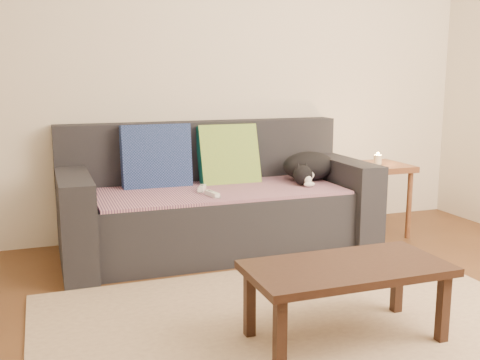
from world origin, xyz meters
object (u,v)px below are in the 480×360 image
(sofa, at_px, (215,205))
(wii_remote_a, at_px, (212,194))
(coffee_table, at_px, (346,274))
(cat, at_px, (309,167))
(wii_remote_b, at_px, (202,188))
(side_table, at_px, (377,177))

(sofa, height_order, wii_remote_a, sofa)
(wii_remote_a, bearing_deg, coffee_table, -178.84)
(sofa, distance_m, cat, 0.76)
(wii_remote_b, height_order, coffee_table, wii_remote_b)
(wii_remote_b, bearing_deg, coffee_table, -145.16)
(side_table, height_order, coffee_table, side_table)
(sofa, bearing_deg, side_table, -3.72)
(sofa, distance_m, side_table, 1.27)
(sofa, relative_size, coffee_table, 2.30)
(wii_remote_b, distance_m, coffee_table, 1.49)
(cat, relative_size, wii_remote_b, 3.32)
(sofa, height_order, wii_remote_b, sofa)
(wii_remote_b, relative_size, side_table, 0.28)
(wii_remote_a, height_order, side_table, side_table)
(cat, height_order, wii_remote_b, cat)
(sofa, bearing_deg, cat, -0.26)
(sofa, xyz_separation_m, cat, (0.72, -0.00, 0.23))
(sofa, distance_m, wii_remote_a, 0.34)
(wii_remote_a, relative_size, coffee_table, 0.16)
(cat, relative_size, side_table, 0.91)
(wii_remote_b, height_order, side_table, side_table)
(sofa, height_order, side_table, sofa)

